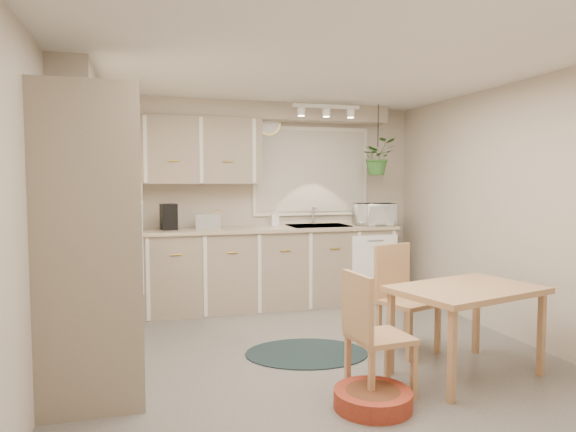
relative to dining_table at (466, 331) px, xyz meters
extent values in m
plane|color=slate|center=(-1.01, 0.70, -0.34)|extent=(4.20, 4.20, 0.00)
plane|color=silver|center=(-1.01, 0.70, 2.06)|extent=(4.20, 4.20, 0.00)
cube|color=#B8AB98|center=(-1.01, 2.80, 0.86)|extent=(4.00, 0.04, 2.40)
cube|color=#B8AB98|center=(-1.01, -1.40, 0.86)|extent=(4.00, 0.04, 2.40)
cube|color=#B8AB98|center=(-3.01, 0.70, 0.86)|extent=(0.04, 4.20, 2.40)
cube|color=#B8AB98|center=(0.99, 0.70, 0.86)|extent=(0.04, 4.20, 2.40)
cube|color=gray|center=(-2.71, 1.58, 0.11)|extent=(0.60, 1.85, 0.90)
cube|color=gray|center=(-1.21, 2.50, 0.11)|extent=(3.60, 0.60, 0.90)
cube|color=#C7AE91|center=(-2.70, 1.58, 0.58)|extent=(0.64, 1.89, 0.04)
cube|color=#C7AE91|center=(-1.21, 2.49, 0.58)|extent=(3.64, 0.64, 0.04)
cube|color=gray|center=(-2.69, 0.33, 0.71)|extent=(0.65, 0.65, 2.10)
cube|color=white|center=(-2.37, 0.33, 0.71)|extent=(0.02, 0.56, 0.58)
cube|color=gray|center=(-2.84, 1.70, 1.48)|extent=(0.35, 2.00, 0.75)
cube|color=gray|center=(-2.01, 2.63, 1.48)|extent=(2.00, 0.35, 0.75)
cube|color=#B8AB98|center=(-2.86, 1.70, 1.96)|extent=(0.30, 2.00, 0.20)
cube|color=#B8AB98|center=(-1.21, 2.65, 1.96)|extent=(3.60, 0.30, 0.20)
cube|color=white|center=(-2.69, 1.00, 0.60)|extent=(0.52, 0.58, 0.02)
cube|color=white|center=(-2.71, 1.00, 1.06)|extent=(0.40, 0.60, 0.14)
cube|color=beige|center=(-0.31, 2.77, 1.26)|extent=(1.40, 0.02, 1.00)
cube|color=silver|center=(-0.31, 2.78, 1.26)|extent=(1.50, 0.02, 1.10)
cube|color=#ADAFB5|center=(-0.31, 2.50, 0.56)|extent=(0.70, 0.48, 0.10)
cube|color=white|center=(0.29, 2.19, 0.08)|extent=(0.58, 0.02, 0.83)
cube|color=white|center=(-0.31, 2.25, 1.99)|extent=(0.80, 0.04, 0.04)
cylinder|color=gold|center=(-0.86, 2.77, 1.84)|extent=(0.30, 0.03, 0.30)
cube|color=tan|center=(0.00, 0.00, 0.00)|extent=(1.23, 0.97, 0.68)
cube|color=tan|center=(-0.79, -0.15, 0.09)|extent=(0.44, 0.44, 0.86)
cube|color=tan|center=(-0.15, 0.60, 0.12)|extent=(0.55, 0.55, 0.92)
ellipsoid|color=black|center=(-1.02, 0.79, -0.34)|extent=(1.20, 1.00, 0.01)
cylinder|color=#A73521|center=(-0.93, -0.33, -0.28)|extent=(0.67, 0.67, 0.12)
imported|color=white|center=(0.37, 2.40, 0.76)|extent=(0.52, 0.36, 0.33)
imported|color=white|center=(-0.82, 2.65, 0.65)|extent=(0.11, 0.21, 0.09)
imported|color=#346B2B|center=(0.41, 2.40, 1.38)|extent=(0.43, 0.47, 0.35)
cube|color=black|center=(-2.07, 2.50, 0.74)|extent=(0.19, 0.22, 0.29)
cube|color=#ADAFB5|center=(-1.63, 2.52, 0.68)|extent=(0.31, 0.20, 0.17)
cube|color=tan|center=(-1.52, 2.55, 0.70)|extent=(0.10, 0.10, 0.20)
camera|label=1|loc=(-2.36, -3.32, 1.15)|focal=32.00mm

